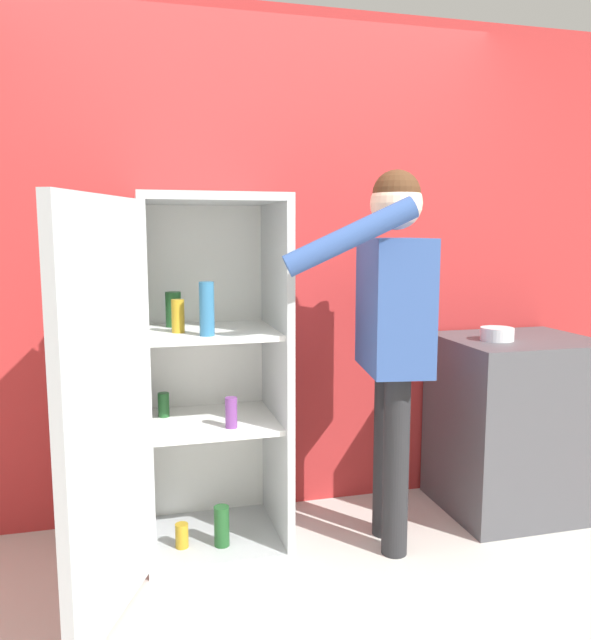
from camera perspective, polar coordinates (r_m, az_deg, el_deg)
ground_plane at (r=2.67m, az=1.13°, el=-24.91°), size 12.00×12.00×0.00m
wall_back at (r=3.20m, az=-3.61°, el=4.87°), size 7.00×0.06×2.55m
refrigerator at (r=2.79m, az=-9.64°, el=-5.47°), size 0.92×1.16×1.61m
person at (r=2.82m, az=8.79°, el=0.56°), size 0.72×0.60×1.72m
counter at (r=3.51m, az=19.44°, el=-8.93°), size 0.75×0.64×0.91m
bowl at (r=3.29m, az=17.95°, el=-1.22°), size 0.17×0.17×0.07m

